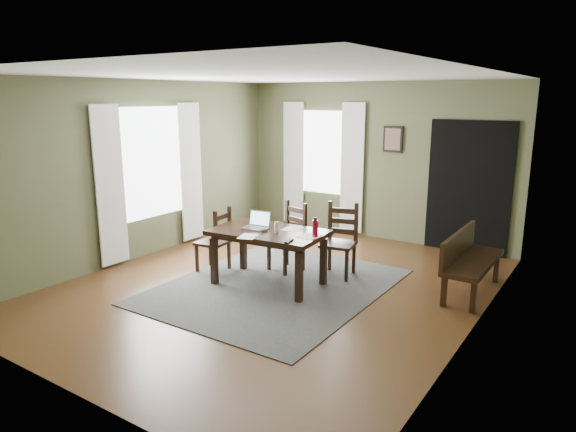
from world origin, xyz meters
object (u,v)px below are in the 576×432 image
Objects in this scene: chair_end at (216,241)px; chair_back_right at (340,241)px; laptop at (258,224)px; bench at (468,257)px; chair_back_left at (289,238)px; water_bottle at (315,228)px; dining_table at (268,237)px.

chair_back_right reaches higher than chair_end.
chair_end is 2.65× the size of laptop.
bench is 4.03× the size of laptop.
chair_back_right reaches higher than bench.
water_bottle reaches higher than chair_back_left.
water_bottle is (-1.60, -1.09, 0.39)m from bench.
chair_back_left reaches higher than laptop.
chair_back_left is 3.93× the size of water_bottle.
laptop is at bearing 84.85° from chair_end.
water_bottle is at bearing -95.71° from chair_back_right.
chair_end is 0.66× the size of bench.
chair_back_right is (0.71, 0.21, 0.02)m from chair_back_left.
chair_end is (-0.94, 0.01, -0.20)m from dining_table.
chair_back_left is 0.70× the size of bench.
chair_end is 1.04m from chair_back_left.
bench is at bearing -0.10° from chair_back_right.
chair_end is 3.70× the size of water_bottle.
chair_end is at bearing -162.22° from chair_back_right.
dining_table is 0.25m from laptop.
chair_end is 1.75m from chair_back_right.
laptop is (-0.09, -0.61, 0.32)m from chair_back_left.
dining_table is 1.09× the size of bench.
dining_table is at bearing -66.38° from chair_back_left.
water_bottle is (0.87, 0.03, 0.06)m from laptop.
dining_table is 6.15× the size of water_bottle.
dining_table is 1.57× the size of chair_back_left.
water_bottle is at bearing 0.68° from dining_table.
chair_back_right is 0.72× the size of bench.
water_bottle reaches higher than chair_end.
chair_end is 3.40m from bench.
dining_table is at bearing 82.86° from chair_end.
dining_table is 2.55m from bench.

